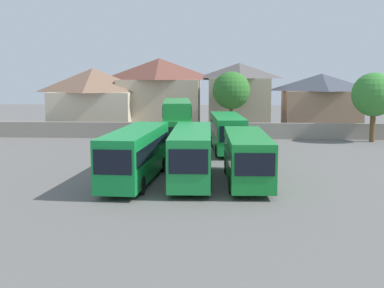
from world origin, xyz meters
TOP-DOWN VIEW (x-y plane):
  - ground at (0.00, 18.00)m, footprint 140.00×140.00m
  - depot_boundary_wall at (0.00, 23.60)m, footprint 56.00×0.50m
  - bus_1 at (-3.61, -0.14)m, footprint 3.22×11.94m
  - bus_2 at (0.14, 0.23)m, footprint 2.81×11.60m
  - bus_3 at (3.83, -0.15)m, footprint 2.95×10.66m
  - bus_4 at (-1.99, 13.85)m, footprint 3.36×11.52m
  - bus_5 at (2.72, 13.89)m, footprint 3.36×10.80m
  - house_terrace_left at (-14.03, 30.35)m, footprint 10.61×7.53m
  - house_terrace_centre at (-5.80, 31.98)m, footprint 10.80×6.52m
  - house_terrace_right at (4.45, 31.92)m, footprint 7.99×6.47m
  - house_terrace_far_right at (14.92, 32.23)m, footprint 9.83×6.64m
  - tree_left_of_lot at (3.34, 26.10)m, footprint 4.40×4.40m
  - tree_behind_wall at (18.38, 21.60)m, footprint 4.69×4.69m

SIDE VIEW (x-z plane):
  - ground at x=0.00m, z-range 0.00..0.00m
  - depot_boundary_wall at x=0.00m, z-range 0.00..1.80m
  - bus_3 at x=3.83m, z-range 0.24..3.52m
  - bus_5 at x=2.72m, z-range 0.24..3.64m
  - bus_2 at x=0.14m, z-range 0.25..3.76m
  - bus_1 at x=-3.61m, z-range 0.25..3.78m
  - bus_4 at x=-1.99m, z-range 0.31..5.08m
  - house_terrace_far_right at x=14.92m, z-range 0.08..7.38m
  - house_terrace_left at x=-14.03m, z-range 0.09..8.08m
  - house_terrace_right at x=4.45m, z-range 0.08..8.72m
  - house_terrace_centre at x=-5.80m, z-range 0.10..9.35m
  - tree_behind_wall at x=18.38m, z-range 1.34..8.76m
  - tree_left_of_lot at x=3.34m, z-range 1.56..9.12m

